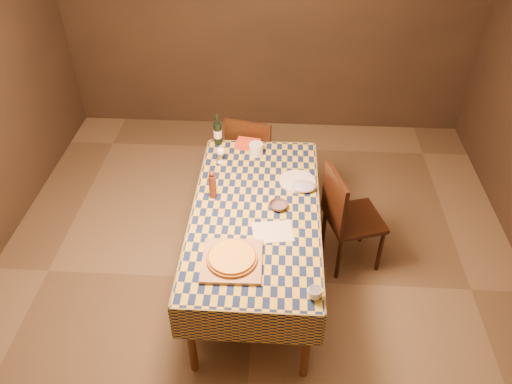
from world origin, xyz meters
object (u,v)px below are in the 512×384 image
cutting_board (232,261)px  chair_right (346,214)px  white_plate (297,181)px  chair_far (252,154)px  wine_bottle (218,133)px  dining_table (256,218)px  bowl (279,206)px  pizza (232,258)px

cutting_board → chair_right: 1.18m
white_plate → chair_far: size_ratio=0.30×
wine_bottle → white_plate: bearing=-36.8°
chair_right → dining_table: bearing=-158.8°
bowl → wine_bottle: (-0.54, 0.83, 0.09)m
bowl → white_plate: bowl is taller
pizza → white_plate: size_ratio=1.22×
chair_far → chair_right: same height
bowl → white_plate: 0.35m
wine_bottle → bowl: bearing=-56.8°
chair_far → chair_right: 1.14m
white_plate → cutting_board: bearing=-116.2°
cutting_board → bowl: size_ratio=2.88×
cutting_board → chair_right: chair_right is taller
dining_table → chair_right: (0.71, 0.28, -0.17)m
bowl → chair_far: size_ratio=0.15×
chair_far → cutting_board: bearing=-90.8°
bowl → chair_far: 1.11m
pizza → chair_far: (0.02, 1.60, -0.29)m
cutting_board → bowl: 0.63m
cutting_board → white_plate: bearing=63.8°
dining_table → pizza: 0.55m
bowl → pizza: bearing=-117.5°
wine_bottle → pizza: bearing=-79.7°
cutting_board → wine_bottle: size_ratio=1.36×
chair_right → wine_bottle: bearing=151.5°
pizza → wine_bottle: 1.41m
pizza → dining_table: bearing=76.8°
wine_bottle → chair_right: (1.08, -0.59, -0.35)m
white_plate → chair_right: size_ratio=0.30×
dining_table → cutting_board: bearing=-103.2°
cutting_board → white_plate: 0.98m
wine_bottle → chair_right: bearing=-28.5°
pizza → wine_bottle: bearing=100.3°
pizza → bowl: bearing=62.5°
chair_far → pizza: bearing=-90.8°
cutting_board → pizza: (-0.00, 0.00, 0.03)m
bowl → wine_bottle: size_ratio=0.47×
bowl → white_plate: size_ratio=0.48×
cutting_board → pizza: pizza is taller
cutting_board → chair_right: (0.83, 0.80, -0.26)m
wine_bottle → chair_far: (0.28, 0.21, -0.35)m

